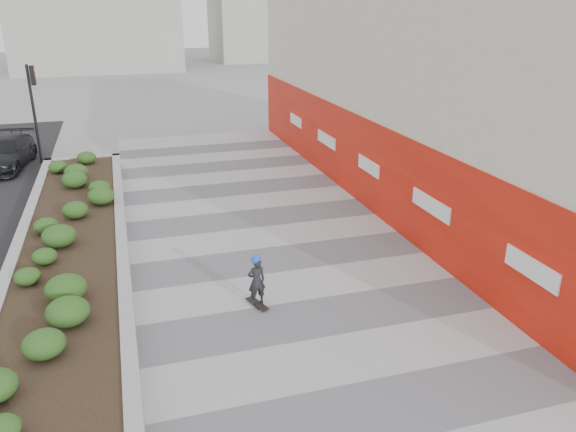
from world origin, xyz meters
name	(u,v)px	position (x,y,z in m)	size (l,w,h in m)	color
ground	(352,363)	(0.00, 0.00, 0.00)	(160.00, 160.00, 0.00)	gray
walkway	(303,292)	(0.00, 3.00, 0.01)	(8.00, 36.00, 0.01)	#A8A8AD
building	(441,83)	(6.98, 8.98, 3.98)	(6.04, 24.08, 8.00)	beige
planter	(71,240)	(-5.50, 7.00, 0.42)	(3.00, 18.00, 0.90)	#9E9EA0
traffic_signal_near	(34,99)	(-7.23, 17.50, 2.76)	(0.33, 0.28, 4.20)	black
manhole_cover	(323,289)	(0.50, 3.00, 0.00)	(0.44, 0.44, 0.01)	#595654
skateboarder	(257,280)	(-1.24, 2.69, 0.67)	(0.45, 0.75, 1.31)	beige
car_dark	(4,153)	(-8.64, 17.06, 0.64)	(1.80, 4.44, 1.29)	black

